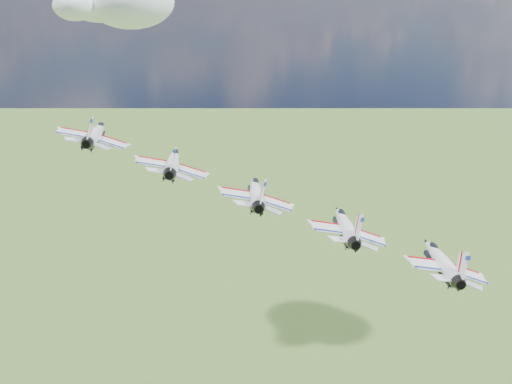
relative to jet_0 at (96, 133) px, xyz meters
name	(u,v)px	position (x,y,z in m)	size (l,w,h in m)	color
cloud_far	(95,0)	(50.10, 218.39, 13.65)	(58.14, 45.68, 22.84)	white
jet_0	(96,133)	(0.00, 0.00, 0.00)	(9.27, 13.73, 4.10)	white
jet_1	(173,161)	(8.05, -8.42, -2.95)	(9.27, 13.73, 4.10)	white
jet_2	(256,192)	(16.10, -16.84, -5.90)	(9.27, 13.73, 4.10)	silver
jet_3	(345,225)	(24.16, -25.27, -8.85)	(9.27, 13.73, 4.10)	silver
jet_4	(441,260)	(32.21, -33.69, -11.80)	(9.27, 13.73, 4.10)	silver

